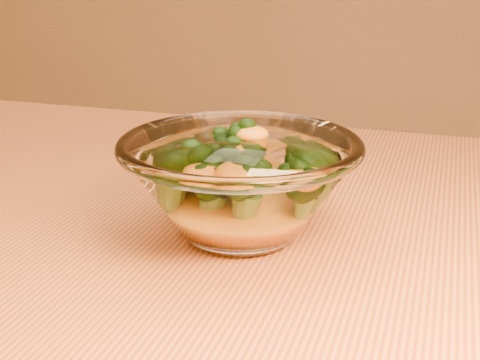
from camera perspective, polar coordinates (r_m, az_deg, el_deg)
name	(u,v)px	position (r m, az deg, el deg)	size (l,w,h in m)	color
glass_bowl	(240,185)	(0.52, 0.00, -0.43)	(0.19, 0.19, 0.08)	white
cheese_sauce	(240,206)	(0.53, 0.00, -2.24)	(0.10, 0.10, 0.03)	orange
broccoli_heap	(236,171)	(0.52, -0.31, 0.80)	(0.12, 0.11, 0.06)	black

